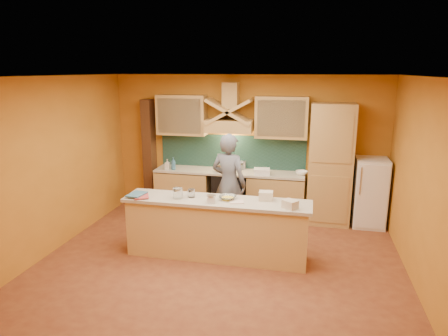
% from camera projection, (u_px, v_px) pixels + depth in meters
% --- Properties ---
extents(floor, '(5.50, 5.00, 0.01)m').
position_uv_depth(floor, '(218.00, 265.00, 6.05)').
color(floor, brown).
rests_on(floor, ground).
extents(ceiling, '(5.50, 5.00, 0.01)m').
position_uv_depth(ceiling, '(218.00, 76.00, 5.38)').
color(ceiling, white).
rests_on(ceiling, wall_back).
extents(wall_back, '(5.50, 0.02, 2.80)m').
position_uv_depth(wall_back, '(247.00, 145.00, 8.09)').
color(wall_back, '#C07A25').
rests_on(wall_back, floor).
extents(wall_front, '(5.50, 0.02, 2.80)m').
position_uv_depth(wall_front, '(150.00, 252.00, 3.35)').
color(wall_front, '#C07A25').
rests_on(wall_front, floor).
extents(wall_left, '(0.02, 5.00, 2.80)m').
position_uv_depth(wall_left, '(49.00, 167.00, 6.29)').
color(wall_left, '#C07A25').
rests_on(wall_left, floor).
extents(wall_right, '(0.02, 5.00, 2.80)m').
position_uv_depth(wall_right, '(426.00, 188.00, 5.14)').
color(wall_right, '#C07A25').
rests_on(wall_right, floor).
extents(base_cabinet_left, '(1.10, 0.60, 0.86)m').
position_uv_depth(base_cabinet_left, '(184.00, 191.00, 8.30)').
color(base_cabinet_left, tan).
rests_on(base_cabinet_left, floor).
extents(base_cabinet_right, '(1.10, 0.60, 0.86)m').
position_uv_depth(base_cabinet_right, '(276.00, 197.00, 7.90)').
color(base_cabinet_right, tan).
rests_on(base_cabinet_right, floor).
extents(counter_top, '(3.00, 0.62, 0.04)m').
position_uv_depth(counter_top, '(229.00, 172.00, 7.98)').
color(counter_top, '#BBB29E').
rests_on(counter_top, base_cabinet_left).
extents(stove, '(0.60, 0.58, 0.90)m').
position_uv_depth(stove, '(229.00, 193.00, 8.09)').
color(stove, black).
rests_on(stove, floor).
extents(backsplash, '(3.00, 0.03, 0.70)m').
position_uv_depth(backsplash, '(232.00, 152.00, 8.17)').
color(backsplash, '#183631').
rests_on(backsplash, wall_back).
extents(range_hood, '(0.92, 0.50, 0.24)m').
position_uv_depth(range_hood, '(230.00, 126.00, 7.81)').
color(range_hood, tan).
rests_on(range_hood, wall_back).
extents(hood_chimney, '(0.30, 0.30, 0.50)m').
position_uv_depth(hood_chimney, '(231.00, 95.00, 7.77)').
color(hood_chimney, tan).
rests_on(hood_chimney, wall_back).
extents(upper_cabinet_left, '(1.00, 0.35, 0.80)m').
position_uv_depth(upper_cabinet_left, '(182.00, 115.00, 8.05)').
color(upper_cabinet_left, tan).
rests_on(upper_cabinet_left, wall_back).
extents(upper_cabinet_right, '(1.00, 0.35, 0.80)m').
position_uv_depth(upper_cabinet_right, '(282.00, 117.00, 7.63)').
color(upper_cabinet_right, tan).
rests_on(upper_cabinet_right, wall_back).
extents(pantry_column, '(0.80, 0.60, 2.30)m').
position_uv_depth(pantry_column, '(330.00, 165.00, 7.51)').
color(pantry_column, tan).
rests_on(pantry_column, floor).
extents(fridge, '(0.58, 0.60, 1.30)m').
position_uv_depth(fridge, '(370.00, 192.00, 7.48)').
color(fridge, white).
rests_on(fridge, floor).
extents(trim_column_left, '(0.20, 0.30, 2.30)m').
position_uv_depth(trim_column_left, '(150.00, 154.00, 8.43)').
color(trim_column_left, '#472816').
rests_on(trim_column_left, floor).
extents(island_body, '(2.80, 0.55, 0.88)m').
position_uv_depth(island_body, '(217.00, 230.00, 6.25)').
color(island_body, '#DEBA72').
rests_on(island_body, floor).
extents(island_top, '(2.90, 0.62, 0.05)m').
position_uv_depth(island_top, '(216.00, 201.00, 6.14)').
color(island_top, '#BBB29E').
rests_on(island_top, island_body).
extents(person, '(0.76, 0.60, 1.82)m').
position_uv_depth(person, '(229.00, 184.00, 7.10)').
color(person, slate).
rests_on(person, floor).
extents(pot_large, '(0.27, 0.27, 0.15)m').
position_uv_depth(pot_large, '(222.00, 169.00, 7.90)').
color(pot_large, '#B0B1B7').
rests_on(pot_large, stove).
extents(pot_small, '(0.24, 0.24, 0.13)m').
position_uv_depth(pot_small, '(238.00, 167.00, 8.08)').
color(pot_small, silver).
rests_on(pot_small, stove).
extents(soap_bottle_a, '(0.10, 0.10, 0.21)m').
position_uv_depth(soap_bottle_a, '(167.00, 164.00, 8.07)').
color(soap_bottle_a, beige).
rests_on(soap_bottle_a, counter_top).
extents(soap_bottle_b, '(0.11, 0.11, 0.25)m').
position_uv_depth(soap_bottle_b, '(173.00, 164.00, 8.04)').
color(soap_bottle_b, '#32648A').
rests_on(soap_bottle_b, counter_top).
extents(bowl_back, '(0.24, 0.24, 0.07)m').
position_uv_depth(bowl_back, '(302.00, 173.00, 7.68)').
color(bowl_back, white).
rests_on(bowl_back, counter_top).
extents(dish_rack, '(0.33, 0.27, 0.11)m').
position_uv_depth(dish_rack, '(262.00, 171.00, 7.71)').
color(dish_rack, white).
rests_on(dish_rack, counter_top).
extents(book_lower, '(0.33, 0.36, 0.03)m').
position_uv_depth(book_lower, '(134.00, 197.00, 6.22)').
color(book_lower, '#B23F3F').
rests_on(book_lower, island_top).
extents(book_upper, '(0.27, 0.35, 0.02)m').
position_uv_depth(book_upper, '(130.00, 194.00, 6.32)').
color(book_upper, '#3D6B86').
rests_on(book_upper, island_top).
extents(jar_large, '(0.18, 0.18, 0.16)m').
position_uv_depth(jar_large, '(178.00, 193.00, 6.17)').
color(jar_large, white).
rests_on(jar_large, island_top).
extents(jar_small, '(0.11, 0.11, 0.13)m').
position_uv_depth(jar_small, '(191.00, 193.00, 6.24)').
color(jar_small, silver).
rests_on(jar_small, island_top).
extents(kitchen_scale, '(0.15, 0.15, 0.10)m').
position_uv_depth(kitchen_scale, '(211.00, 199.00, 5.98)').
color(kitchen_scale, silver).
rests_on(kitchen_scale, island_top).
extents(mixing_bowl, '(0.28, 0.28, 0.06)m').
position_uv_depth(mixing_bowl, '(228.00, 198.00, 6.13)').
color(mixing_bowl, white).
rests_on(mixing_bowl, island_top).
extents(cloth, '(0.25, 0.21, 0.01)m').
position_uv_depth(cloth, '(237.00, 202.00, 6.00)').
color(cloth, beige).
rests_on(cloth, island_top).
extents(grocery_bag_a, '(0.22, 0.18, 0.14)m').
position_uv_depth(grocery_bag_a, '(266.00, 196.00, 6.10)').
color(grocery_bag_a, beige).
rests_on(grocery_bag_a, island_top).
extents(grocery_bag_b, '(0.25, 0.25, 0.12)m').
position_uv_depth(grocery_bag_b, '(290.00, 204.00, 5.73)').
color(grocery_bag_b, beige).
rests_on(grocery_bag_b, island_top).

